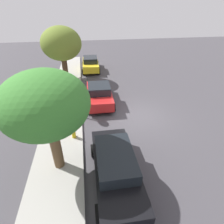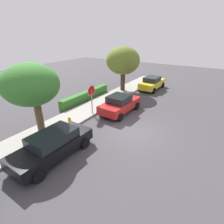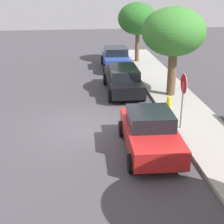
{
  "view_description": "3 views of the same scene",
  "coord_description": "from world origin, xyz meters",
  "px_view_note": "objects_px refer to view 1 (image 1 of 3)",
  "views": [
    {
      "loc": [
        -9.63,
        3.37,
        6.53
      ],
      "look_at": [
        -0.55,
        1.88,
        0.83
      ],
      "focal_mm": 28.0,
      "sensor_mm": 36.0,
      "label": 1
    },
    {
      "loc": [
        -9.58,
        -4.42,
        6.17
      ],
      "look_at": [
        -0.29,
        1.54,
        1.2
      ],
      "focal_mm": 28.0,
      "sensor_mm": 36.0,
      "label": 2
    },
    {
      "loc": [
        13.48,
        -0.32,
        6.07
      ],
      "look_at": [
        0.69,
        1.17,
        0.99
      ],
      "focal_mm": 55.0,
      "sensor_mm": 36.0,
      "label": 3
    }
  ],
  "objects_px": {
    "stop_sign": "(75,93)",
    "parked_car_yellow": "(91,64)",
    "parked_car_black": "(115,167)",
    "street_tree_near_corner": "(61,44)",
    "parked_car_red": "(99,94)",
    "fire_hydrant": "(74,134)",
    "street_tree_mid_block": "(45,105)"
  },
  "relations": [
    {
      "from": "parked_car_black",
      "to": "street_tree_near_corner",
      "type": "height_order",
      "value": "street_tree_near_corner"
    },
    {
      "from": "parked_car_yellow",
      "to": "street_tree_near_corner",
      "type": "bearing_deg",
      "value": 134.04
    },
    {
      "from": "stop_sign",
      "to": "street_tree_mid_block",
      "type": "distance_m",
      "value": 4.86
    },
    {
      "from": "parked_car_red",
      "to": "street_tree_near_corner",
      "type": "distance_m",
      "value": 6.67
    },
    {
      "from": "stop_sign",
      "to": "parked_car_yellow",
      "type": "xyz_separation_m",
      "value": [
        9.58,
        -1.49,
        -0.95
      ]
    },
    {
      "from": "stop_sign",
      "to": "parked_car_red",
      "type": "xyz_separation_m",
      "value": [
        1.62,
        -1.68,
        -0.96
      ]
    },
    {
      "from": "parked_car_yellow",
      "to": "parked_car_red",
      "type": "bearing_deg",
      "value": -178.61
    },
    {
      "from": "parked_car_black",
      "to": "street_tree_near_corner",
      "type": "distance_m",
      "value": 13.03
    },
    {
      "from": "street_tree_mid_block",
      "to": "stop_sign",
      "type": "bearing_deg",
      "value": -9.92
    },
    {
      "from": "stop_sign",
      "to": "street_tree_mid_block",
      "type": "relative_size",
      "value": 0.53
    },
    {
      "from": "parked_car_red",
      "to": "street_tree_mid_block",
      "type": "bearing_deg",
      "value": 157.98
    },
    {
      "from": "street_tree_mid_block",
      "to": "parked_car_red",
      "type": "bearing_deg",
      "value": -22.02
    },
    {
      "from": "parked_car_black",
      "to": "street_tree_mid_block",
      "type": "distance_m",
      "value": 3.74
    },
    {
      "from": "stop_sign",
      "to": "street_tree_near_corner",
      "type": "bearing_deg",
      "value": 9.19
    },
    {
      "from": "stop_sign",
      "to": "parked_car_red",
      "type": "distance_m",
      "value": 2.52
    },
    {
      "from": "parked_car_yellow",
      "to": "street_tree_mid_block",
      "type": "bearing_deg",
      "value": 170.83
    },
    {
      "from": "parked_car_red",
      "to": "fire_hydrant",
      "type": "relative_size",
      "value": 5.84
    },
    {
      "from": "parked_car_black",
      "to": "street_tree_mid_block",
      "type": "bearing_deg",
      "value": 69.34
    },
    {
      "from": "fire_hydrant",
      "to": "parked_car_red",
      "type": "bearing_deg",
      "value": -24.51
    },
    {
      "from": "parked_car_black",
      "to": "street_tree_mid_block",
      "type": "xyz_separation_m",
      "value": [
        0.92,
        2.45,
        2.67
      ]
    },
    {
      "from": "stop_sign",
      "to": "parked_car_red",
      "type": "relative_size",
      "value": 0.6
    },
    {
      "from": "stop_sign",
      "to": "street_tree_near_corner",
      "type": "height_order",
      "value": "street_tree_near_corner"
    },
    {
      "from": "stop_sign",
      "to": "parked_car_black",
      "type": "height_order",
      "value": "stop_sign"
    },
    {
      "from": "parked_car_red",
      "to": "street_tree_mid_block",
      "type": "distance_m",
      "value": 7.1
    },
    {
      "from": "stop_sign",
      "to": "street_tree_mid_block",
      "type": "xyz_separation_m",
      "value": [
        -4.48,
        0.78,
        1.71
      ]
    },
    {
      "from": "parked_car_yellow",
      "to": "fire_hydrant",
      "type": "bearing_deg",
      "value": 172.18
    },
    {
      "from": "fire_hydrant",
      "to": "street_tree_mid_block",
      "type": "bearing_deg",
      "value": 163.15
    },
    {
      "from": "parked_car_red",
      "to": "parked_car_yellow",
      "type": "distance_m",
      "value": 7.97
    },
    {
      "from": "street_tree_near_corner",
      "to": "fire_hydrant",
      "type": "xyz_separation_m",
      "value": [
        -9.47,
        -0.98,
        -3.07
      ]
    },
    {
      "from": "stop_sign",
      "to": "parked_car_black",
      "type": "relative_size",
      "value": 0.54
    },
    {
      "from": "parked_car_yellow",
      "to": "parked_car_black",
      "type": "bearing_deg",
      "value": -179.34
    },
    {
      "from": "stop_sign",
      "to": "parked_car_black",
      "type": "xyz_separation_m",
      "value": [
        -5.4,
        -1.66,
        -0.96
      ]
    }
  ]
}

